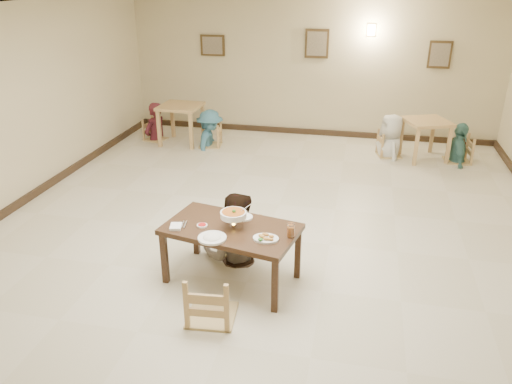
% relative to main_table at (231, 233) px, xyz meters
% --- Properties ---
extents(floor, '(10.00, 10.00, 0.00)m').
position_rel_main_table_xyz_m(floor, '(0.19, 1.08, -0.63)').
color(floor, beige).
rests_on(floor, ground).
extents(ceiling, '(10.00, 10.00, 0.00)m').
position_rel_main_table_xyz_m(ceiling, '(0.19, 1.08, 2.37)').
color(ceiling, white).
rests_on(ceiling, wall_back).
extents(wall_back, '(10.00, 0.00, 10.00)m').
position_rel_main_table_xyz_m(wall_back, '(0.19, 6.08, 0.87)').
color(wall_back, beige).
rests_on(wall_back, floor).
extents(baseboard_back, '(8.00, 0.06, 0.12)m').
position_rel_main_table_xyz_m(baseboard_back, '(0.19, 6.05, -0.57)').
color(baseboard_back, '#332317').
rests_on(baseboard_back, floor).
extents(baseboard_left, '(0.06, 10.00, 0.12)m').
position_rel_main_table_xyz_m(baseboard_left, '(-3.78, 1.08, -0.57)').
color(baseboard_left, '#332317').
rests_on(baseboard_left, floor).
extents(picture_a, '(0.55, 0.04, 0.45)m').
position_rel_main_table_xyz_m(picture_a, '(-2.01, 6.04, 1.27)').
color(picture_a, '#3E2C17').
rests_on(picture_a, wall_back).
extents(picture_b, '(0.50, 0.04, 0.60)m').
position_rel_main_table_xyz_m(picture_b, '(0.29, 6.04, 1.37)').
color(picture_b, '#3E2C17').
rests_on(picture_b, wall_back).
extents(picture_c, '(0.45, 0.04, 0.55)m').
position_rel_main_table_xyz_m(picture_c, '(2.79, 6.04, 1.22)').
color(picture_c, '#3E2C17').
rests_on(picture_c, wall_back).
extents(wall_sconce, '(0.16, 0.05, 0.22)m').
position_rel_main_table_xyz_m(wall_sconce, '(1.39, 6.04, 1.67)').
color(wall_sconce, '#FFD88C').
rests_on(wall_sconce, wall_back).
extents(main_table, '(1.65, 1.13, 0.71)m').
position_rel_main_table_xyz_m(main_table, '(0.00, 0.00, 0.00)').
color(main_table, '#3E2717').
rests_on(main_table, floor).
extents(chair_far, '(0.43, 0.43, 0.93)m').
position_rel_main_table_xyz_m(chair_far, '(-0.05, 0.65, -0.17)').
color(chair_far, tan).
rests_on(chair_far, floor).
extents(chair_near, '(0.50, 0.50, 1.07)m').
position_rel_main_table_xyz_m(chair_near, '(-0.03, -0.73, -0.09)').
color(chair_near, tan).
rests_on(chair_near, floor).
extents(main_diner, '(0.94, 0.78, 1.76)m').
position_rel_main_table_xyz_m(main_diner, '(-0.10, 0.53, 0.25)').
color(main_diner, gray).
rests_on(main_diner, floor).
extents(curry_warmer, '(0.34, 0.30, 0.27)m').
position_rel_main_table_xyz_m(curry_warmer, '(0.03, 0.01, 0.24)').
color(curry_warmer, silver).
rests_on(curry_warmer, main_table).
extents(rice_plate_far, '(0.32, 0.32, 0.07)m').
position_rel_main_table_xyz_m(rice_plate_far, '(0.04, 0.25, 0.10)').
color(rice_plate_far, white).
rests_on(rice_plate_far, main_table).
extents(rice_plate_near, '(0.32, 0.32, 0.07)m').
position_rel_main_table_xyz_m(rice_plate_near, '(-0.13, -0.32, 0.10)').
color(rice_plate_near, white).
rests_on(rice_plate_near, main_table).
extents(fried_plate, '(0.28, 0.28, 0.06)m').
position_rel_main_table_xyz_m(fried_plate, '(0.44, -0.21, 0.10)').
color(fried_plate, white).
rests_on(fried_plate, main_table).
extents(chili_dish, '(0.12, 0.12, 0.03)m').
position_rel_main_table_xyz_m(chili_dish, '(-0.33, -0.06, 0.09)').
color(chili_dish, white).
rests_on(chili_dish, main_table).
extents(napkin_cutlery, '(0.18, 0.27, 0.03)m').
position_rel_main_table_xyz_m(napkin_cutlery, '(-0.61, -0.15, 0.10)').
color(napkin_cutlery, white).
rests_on(napkin_cutlery, main_table).
extents(drink_glass, '(0.08, 0.08, 0.16)m').
position_rel_main_table_xyz_m(drink_glass, '(0.70, -0.08, 0.15)').
color(drink_glass, white).
rests_on(drink_glass, main_table).
extents(bg_table_left, '(0.86, 0.86, 0.83)m').
position_rel_main_table_xyz_m(bg_table_left, '(-2.40, 4.84, 0.06)').
color(bg_table_left, tan).
rests_on(bg_table_left, floor).
extents(bg_table_right, '(1.01, 1.01, 0.78)m').
position_rel_main_table_xyz_m(bg_table_right, '(2.59, 4.92, 0.02)').
color(bg_table_right, tan).
rests_on(bg_table_right, floor).
extents(bg_chair_ll, '(0.41, 0.41, 0.87)m').
position_rel_main_table_xyz_m(bg_chair_ll, '(-3.04, 4.92, -0.19)').
color(bg_chair_ll, tan).
rests_on(bg_chair_ll, floor).
extents(bg_chair_lr, '(0.44, 0.44, 0.94)m').
position_rel_main_table_xyz_m(bg_chair_lr, '(-1.75, 4.79, -0.16)').
color(bg_chair_lr, tan).
rests_on(bg_chair_lr, floor).
extents(bg_chair_rl, '(0.44, 0.44, 0.94)m').
position_rel_main_table_xyz_m(bg_chair_rl, '(1.94, 4.96, -0.16)').
color(bg_chair_rl, tan).
rests_on(bg_chair_rl, floor).
extents(bg_chair_rr, '(0.46, 0.46, 0.98)m').
position_rel_main_table_xyz_m(bg_chair_rr, '(3.23, 4.89, -0.14)').
color(bg_chair_rr, tan).
rests_on(bg_chair_rr, floor).
extents(bg_diner_a, '(0.58, 0.70, 1.66)m').
position_rel_main_table_xyz_m(bg_diner_a, '(-3.04, 4.92, 0.20)').
color(bg_diner_a, '#521B26').
rests_on(bg_diner_a, floor).
extents(bg_diner_b, '(0.59, 1.01, 1.54)m').
position_rel_main_table_xyz_m(bg_diner_b, '(-1.75, 4.79, 0.14)').
color(bg_diner_b, teal).
rests_on(bg_diner_b, floor).
extents(bg_diner_c, '(0.76, 0.95, 1.70)m').
position_rel_main_table_xyz_m(bg_diner_c, '(1.94, 4.96, 0.22)').
color(bg_diner_c, silver).
rests_on(bg_diner_c, floor).
extents(bg_diner_d, '(0.39, 0.91, 1.54)m').
position_rel_main_table_xyz_m(bg_diner_d, '(3.23, 4.89, 0.14)').
color(bg_diner_d, teal).
rests_on(bg_diner_d, floor).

